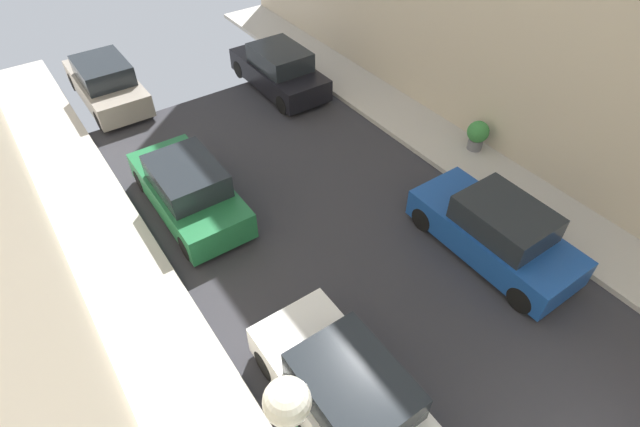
{
  "coord_description": "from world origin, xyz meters",
  "views": [
    {
      "loc": [
        -5.51,
        0.59,
        9.16
      ],
      "look_at": [
        -0.26,
        8.1,
        0.5
      ],
      "focal_mm": 27.76,
      "sensor_mm": 36.0,
      "label": 1
    }
  ],
  "objects_px": {
    "parked_car_right_3": "(279,70)",
    "parked_car_left_3": "(106,83)",
    "potted_plant_3": "(478,134)",
    "parked_car_right_2": "(496,231)",
    "parked_car_left_2": "(189,189)",
    "parked_car_left_1": "(348,395)"
  },
  "relations": [
    {
      "from": "parked_car_right_2",
      "to": "potted_plant_3",
      "type": "distance_m",
      "value": 4.2
    },
    {
      "from": "parked_car_right_2",
      "to": "parked_car_left_1",
      "type": "bearing_deg",
      "value": -167.01
    },
    {
      "from": "parked_car_left_3",
      "to": "parked_car_right_2",
      "type": "relative_size",
      "value": 1.0
    },
    {
      "from": "parked_car_left_3",
      "to": "potted_plant_3",
      "type": "relative_size",
      "value": 4.49
    },
    {
      "from": "parked_car_left_3",
      "to": "parked_car_right_3",
      "type": "xyz_separation_m",
      "value": [
        5.4,
        -2.6,
        0.0
      ]
    },
    {
      "from": "parked_car_left_2",
      "to": "parked_car_left_3",
      "type": "relative_size",
      "value": 1.0
    },
    {
      "from": "parked_car_right_2",
      "to": "parked_car_right_3",
      "type": "distance_m",
      "value": 9.93
    },
    {
      "from": "parked_car_left_1",
      "to": "parked_car_left_3",
      "type": "bearing_deg",
      "value": 90.0
    },
    {
      "from": "parked_car_left_3",
      "to": "potted_plant_3",
      "type": "xyz_separation_m",
      "value": [
        8.22,
        -9.42,
        -0.05
      ]
    },
    {
      "from": "parked_car_left_1",
      "to": "parked_car_right_2",
      "type": "bearing_deg",
      "value": 12.99
    },
    {
      "from": "parked_car_left_2",
      "to": "parked_car_left_3",
      "type": "xyz_separation_m",
      "value": [
        0.0,
        6.86,
        0.0
      ]
    },
    {
      "from": "parked_car_right_2",
      "to": "parked_car_left_3",
      "type": "bearing_deg",
      "value": 113.33
    },
    {
      "from": "parked_car_left_2",
      "to": "parked_car_right_2",
      "type": "xyz_separation_m",
      "value": [
        5.4,
        -5.66,
        0.0
      ]
    },
    {
      "from": "parked_car_left_3",
      "to": "parked_car_right_3",
      "type": "height_order",
      "value": "same"
    },
    {
      "from": "parked_car_left_1",
      "to": "potted_plant_3",
      "type": "relative_size",
      "value": 4.49
    },
    {
      "from": "parked_car_left_2",
      "to": "parked_car_right_3",
      "type": "xyz_separation_m",
      "value": [
        5.4,
        4.27,
        0.0
      ]
    },
    {
      "from": "potted_plant_3",
      "to": "parked_car_left_3",
      "type": "bearing_deg",
      "value": 131.14
    },
    {
      "from": "parked_car_right_3",
      "to": "parked_car_left_3",
      "type": "bearing_deg",
      "value": 154.32
    },
    {
      "from": "potted_plant_3",
      "to": "parked_car_right_2",
      "type": "bearing_deg",
      "value": -132.28
    },
    {
      "from": "parked_car_right_2",
      "to": "parked_car_left_2",
      "type": "bearing_deg",
      "value": 133.66
    },
    {
      "from": "parked_car_right_3",
      "to": "potted_plant_3",
      "type": "bearing_deg",
      "value": -67.5
    },
    {
      "from": "parked_car_left_1",
      "to": "parked_car_right_3",
      "type": "distance_m",
      "value": 12.41
    }
  ]
}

